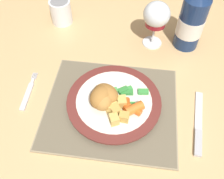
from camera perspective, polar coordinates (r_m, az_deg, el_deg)
The scene contains 13 objects.
ground_plane at distance 1.39m, azimuth 0.71°, elevation -15.95°, with size 6.00×6.00×0.00m, color brown.
dining_table at distance 0.82m, azimuth 1.17°, elevation 1.07°, with size 1.31×1.00×0.74m.
placemat at distance 0.66m, azimuth -0.34°, elevation -3.97°, with size 0.34×0.30×0.01m.
dinner_plate at distance 0.65m, azimuth 0.45°, elevation -2.87°, with size 0.25×0.25×0.02m.
breaded_croquettes at distance 0.62m, azimuth -2.06°, elevation -1.63°, with size 0.09×0.10×0.05m.
green_beans_pile at distance 0.65m, azimuth 3.46°, elevation -1.13°, with size 0.11×0.07×0.01m.
glazed_carrots at distance 0.62m, azimuth 4.61°, elevation -4.22°, with size 0.06×0.05×0.02m.
fork at distance 0.73m, azimuth -18.63°, elevation -0.85°, with size 0.02×0.13×0.01m.
table_knife at distance 0.67m, azimuth 19.13°, elevation -8.21°, with size 0.04×0.19×0.01m.
wine_glass at distance 0.77m, azimuth 10.11°, elevation 16.14°, with size 0.08×0.08×0.15m.
bottle at distance 0.80m, azimuth 17.87°, elevation 15.12°, with size 0.08×0.08×0.26m.
roast_potatoes at distance 0.61m, azimuth 0.90°, elevation -4.64°, with size 0.07×0.08×0.03m.
drinking_cup at distance 0.91m, azimuth -11.59°, elevation 17.13°, with size 0.07×0.07×0.08m.
Camera 1 is at (0.05, -0.50, 1.30)m, focal length 40.00 mm.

